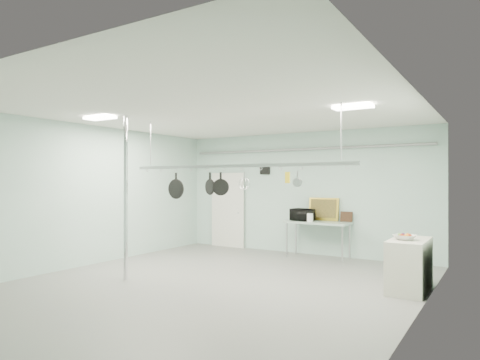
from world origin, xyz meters
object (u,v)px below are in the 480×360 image
Objects in this scene: side_cabinet at (409,265)px; skillet_right at (221,184)px; prep_table at (318,224)px; microwave at (303,215)px; chrome_pole at (126,197)px; pot_rack at (233,164)px; skillet_mid at (210,183)px; coffee_canister at (309,217)px; fruit_bowl at (405,237)px; skillet_left at (176,186)px.

skillet_right is (-3.23, -1.10, 1.42)m from side_cabinet.
prep_table is 0.46m from microwave.
pot_rack is (1.90, 0.90, 0.63)m from chrome_pole.
prep_table is at bearing 83.09° from pot_rack.
side_cabinet is 3.92m from skillet_mid.
coffee_canister is 3.27m from skillet_right.
skillet_mid reaches higher than side_cabinet.
skillet_mid is at bearing 180.00° from pot_rack.
fruit_bowl is (2.50, -2.32, 0.11)m from prep_table.
pot_rack is 3.32m from fruit_bowl.
chrome_pole is at bearing 78.34° from microwave.
skillet_left and skillet_right have the same top height.
skillet_left is 1.24× the size of skillet_mid.
chrome_pole is at bearing -157.59° from side_cabinet.
side_cabinet is 3.28× the size of fruit_bowl.
coffee_canister reaches higher than fruit_bowl.
skillet_left is at bearing 60.63° from chrome_pole.
side_cabinet is at bearing 20.45° from pot_rack.
prep_table is 0.33× the size of pot_rack.
skillet_mid is at bearing -105.77° from prep_table.
side_cabinet is at bearing -36.71° from coffee_canister.
coffee_canister reaches higher than prep_table.
side_cabinet is 3.70m from microwave.
chrome_pole is 8.75× the size of fruit_bowl.
coffee_canister is at bearing 97.27° from skillet_mid.
skillet_right is (-0.68, -3.30, 1.03)m from prep_table.
skillet_left reaches higher than fruit_bowl.
skillet_right is at bearing 180.00° from pot_rack.
skillet_left is (-1.40, -3.26, 0.76)m from microwave.
chrome_pole is at bearing -125.20° from skillet_mid.
chrome_pole reaches higher than side_cabinet.
coffee_canister is (0.25, 3.11, -1.22)m from pot_rack.
coffee_canister is at bearing 143.29° from side_cabinet.
skillet_left is (0.51, 0.90, 0.22)m from chrome_pole.
microwave is at bearing 148.50° from coffee_canister.
skillet_right is (-0.28, 0.00, -0.36)m from pot_rack.
pot_rack is 0.64m from skillet_mid.
fruit_bowl is (2.90, 0.98, -1.28)m from pot_rack.
pot_rack is at bearing -159.55° from side_cabinet.
microwave is 2.54× the size of coffee_canister.
microwave is 3.40m from skillet_mid.
skillet_right is at bearing -162.84° from fruit_bowl.
fruit_bowl is (-0.05, -0.12, 0.49)m from side_cabinet.
chrome_pole is 5.19m from fruit_bowl.
chrome_pole is 7.37× the size of skillet_mid.
skillet_mid is (-0.54, -3.26, 0.81)m from microwave.
skillet_right is (-0.28, -3.26, 0.81)m from microwave.
chrome_pole reaches higher than skillet_left.
fruit_bowl is at bearing 37.43° from skillet_mid.
microwave is (-0.39, -0.04, 0.23)m from prep_table.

